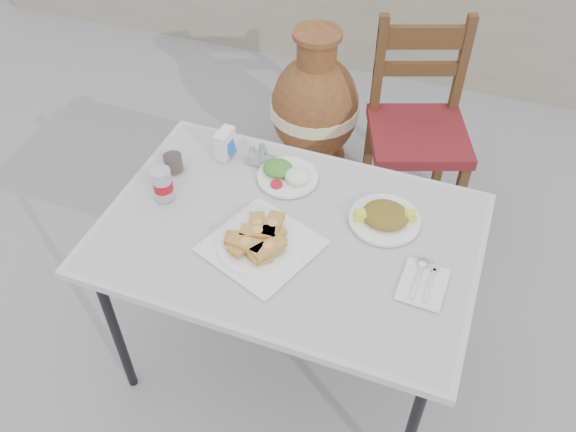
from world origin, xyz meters
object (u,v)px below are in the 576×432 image
(pide_plate, at_px, (261,240))
(terracotta_urn, at_px, (315,108))
(soda_can, at_px, (163,184))
(condiment_caddy, at_px, (260,156))
(salad_chopped_plate, at_px, (385,217))
(napkin_holder, at_px, (225,144))
(chair, at_px, (418,127))
(salad_rice_plate, at_px, (287,174))
(cola_glass, at_px, (173,160))
(cafe_table, at_px, (289,241))

(pide_plate, bearing_deg, terracotta_urn, 99.55)
(soda_can, xyz_separation_m, condiment_caddy, (0.25, 0.30, -0.04))
(salad_chopped_plate, xyz_separation_m, napkin_holder, (-0.65, 0.15, 0.03))
(napkin_holder, bearing_deg, soda_can, -104.98)
(chair, bearing_deg, condiment_caddy, -142.80)
(condiment_caddy, bearing_deg, pide_plate, -68.29)
(salad_rice_plate, bearing_deg, condiment_caddy, 155.22)
(condiment_caddy, height_order, terracotta_urn, condiment_caddy)
(salad_chopped_plate, xyz_separation_m, soda_can, (-0.76, -0.14, 0.04))
(pide_plate, xyz_separation_m, chair, (0.33, 1.15, -0.28))
(soda_can, xyz_separation_m, terracotta_urn, (0.18, 1.22, -0.45))
(salad_rice_plate, bearing_deg, soda_can, -147.32)
(soda_can, xyz_separation_m, cola_glass, (-0.04, 0.15, -0.01))
(cola_glass, xyz_separation_m, chair, (0.78, 0.90, -0.30))
(salad_rice_plate, height_order, terracotta_urn, salad_rice_plate)
(condiment_caddy, bearing_deg, chair, 56.61)
(cafe_table, distance_m, salad_chopped_plate, 0.34)
(salad_chopped_plate, bearing_deg, cafe_table, -153.20)
(salad_rice_plate, height_order, napkin_holder, napkin_holder)
(soda_can, bearing_deg, salad_chopped_plate, 10.60)
(cafe_table, bearing_deg, pide_plate, -122.13)
(napkin_holder, bearing_deg, chair, 56.22)
(soda_can, relative_size, condiment_caddy, 1.20)
(pide_plate, relative_size, terracotta_urn, 0.51)
(salad_rice_plate, distance_m, napkin_holder, 0.27)
(cola_glass, relative_size, condiment_caddy, 1.05)
(salad_chopped_plate, bearing_deg, pide_plate, -145.34)
(salad_chopped_plate, bearing_deg, salad_rice_plate, 165.88)
(chair, relative_size, terracotta_urn, 1.23)
(cola_glass, bearing_deg, salad_chopped_plate, -0.30)
(cafe_table, bearing_deg, cola_glass, 163.17)
(napkin_holder, xyz_separation_m, condiment_caddy, (0.14, 0.01, -0.03))
(condiment_caddy, relative_size, terracotta_urn, 0.13)
(cafe_table, distance_m, pide_plate, 0.14)
(chair, bearing_deg, cola_glass, -150.21)
(chair, bearing_deg, cafe_table, -123.96)
(pide_plate, bearing_deg, condiment_caddy, 111.71)
(soda_can, height_order, condiment_caddy, soda_can)
(pide_plate, height_order, salad_chopped_plate, pide_plate)
(salad_rice_plate, distance_m, salad_chopped_plate, 0.40)
(cafe_table, height_order, condiment_caddy, condiment_caddy)
(salad_rice_plate, xyz_separation_m, soda_can, (-0.37, -0.24, 0.04))
(cola_glass, xyz_separation_m, condiment_caddy, (0.28, 0.15, -0.02))
(napkin_holder, distance_m, condiment_caddy, 0.14)
(cola_glass, bearing_deg, pide_plate, -29.33)
(salad_rice_plate, relative_size, soda_can, 1.80)
(salad_rice_plate, height_order, chair, chair)
(salad_chopped_plate, relative_size, soda_can, 1.96)
(napkin_holder, height_order, condiment_caddy, napkin_holder)
(soda_can, bearing_deg, salad_rice_plate, 32.68)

